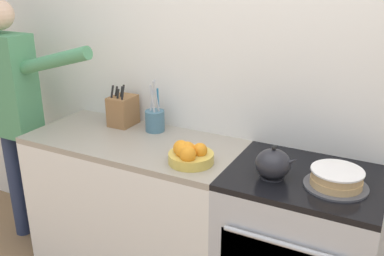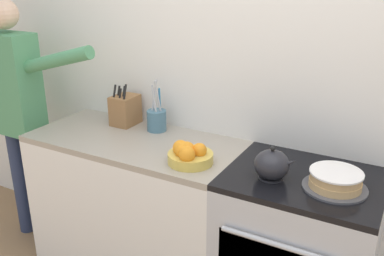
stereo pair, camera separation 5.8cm
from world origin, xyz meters
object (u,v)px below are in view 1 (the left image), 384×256
Objects in this scene: fruit_bowl at (189,154)px; person_baker at (13,105)px; layer_cake at (336,179)px; knife_block at (123,110)px; utensil_crock at (155,120)px; tea_kettle at (273,164)px; stove_range at (297,254)px.

fruit_bowl is 0.14× the size of person_baker.
person_baker reaches higher than layer_cake.
knife_block is 1.18× the size of fruit_bowl.
knife_block is 0.16× the size of person_baker.
knife_block is 0.24m from utensil_crock.
utensil_crock reaches higher than tea_kettle.
person_baker is (-0.95, -0.24, 0.02)m from utensil_crock.
knife_block is 0.75m from person_baker.
utensil_crock reaches higher than layer_cake.
knife_block is 0.85× the size of utensil_crock.
knife_block is at bearing 25.44° from person_baker.
utensil_crock is 1.38× the size of fruit_bowl.
person_baker is at bearing -179.80° from layer_cake.
fruit_bowl is (-0.56, -0.13, 0.50)m from stove_range.
utensil_crock is at bearing 141.87° from fruit_bowl.
utensil_crock reaches higher than stove_range.
knife_block is (-1.35, 0.23, 0.05)m from layer_cake.
knife_block is 0.71m from fruit_bowl.
stove_range is 1.11m from utensil_crock.
person_baker reaches higher than utensil_crock.
utensil_crock is at bearing 161.90° from tea_kettle.
fruit_bowl is at bearing -38.13° from utensil_crock.
person_baker is at bearing -165.98° from utensil_crock.
person_baker is (-1.77, 0.03, 0.02)m from tea_kettle.
stove_range is 3.90× the size of fruit_bowl.
person_baker is at bearing -178.35° from stove_range.
tea_kettle is at bearing -18.10° from utensil_crock.
fruit_bowl is at bearing -166.49° from stove_range.
person_baker is at bearing -161.57° from knife_block.
tea_kettle is (-0.13, -0.09, 0.53)m from stove_range.
fruit_bowl is (-0.42, -0.05, -0.02)m from tea_kettle.
fruit_bowl is at bearing -173.08° from layer_cake.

